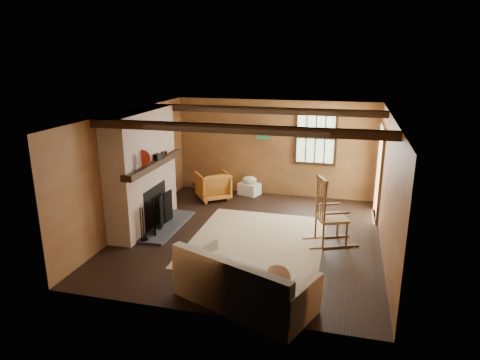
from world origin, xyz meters
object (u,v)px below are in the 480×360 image
(rocking_chair, at_px, (329,216))
(armchair, at_px, (213,186))
(sofa, at_px, (243,287))
(laundry_basket, at_px, (249,189))
(fireplace, at_px, (143,175))

(rocking_chair, xyz_separation_m, armchair, (-2.91, 1.94, -0.21))
(rocking_chair, bearing_deg, sofa, 133.63)
(rocking_chair, height_order, laundry_basket, rocking_chair)
(fireplace, distance_m, sofa, 3.69)
(rocking_chair, xyz_separation_m, laundry_basket, (-2.12, 2.51, -0.40))
(fireplace, height_order, laundry_basket, fireplace)
(laundry_basket, bearing_deg, rocking_chair, -49.84)
(laundry_basket, relative_size, armchair, 0.66)
(sofa, bearing_deg, armchair, 135.29)
(sofa, bearing_deg, rocking_chair, 88.81)
(fireplace, xyz_separation_m, rocking_chair, (3.75, 0.04, -0.55))
(laundry_basket, bearing_deg, armchair, -144.26)
(fireplace, distance_m, armchair, 2.28)
(sofa, distance_m, armchair, 4.75)
(sofa, bearing_deg, laundry_basket, 124.42)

